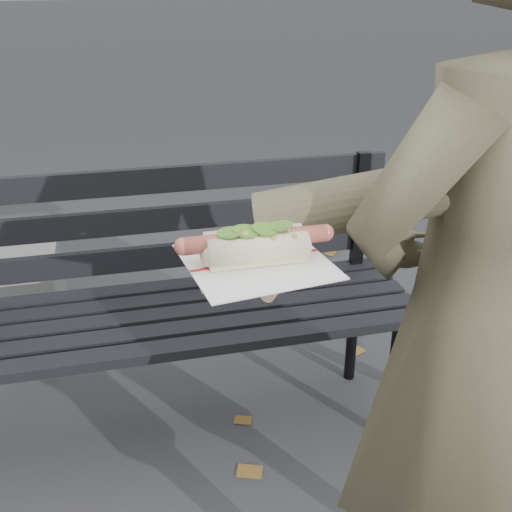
{
  "coord_description": "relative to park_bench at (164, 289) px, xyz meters",
  "views": [
    {
      "loc": [
        -0.18,
        -0.77,
        1.4
      ],
      "look_at": [
        -0.01,
        -0.04,
        1.05
      ],
      "focal_mm": 42.0,
      "sensor_mm": 36.0,
      "label": 1
    }
  ],
  "objects": [
    {
      "name": "fallen_leaves",
      "position": [
        0.26,
        -0.37,
        -0.52
      ],
      "size": [
        4.6,
        3.03,
        0.0
      ],
      "color": "brown",
      "rests_on": "ground"
    },
    {
      "name": "park_bench",
      "position": [
        0.0,
        0.0,
        0.0
      ],
      "size": [
        1.5,
        0.44,
        0.88
      ],
      "color": "black",
      "rests_on": "ground"
    },
    {
      "name": "held_hotdog",
      "position": [
        0.28,
        -0.86,
        0.56
      ],
      "size": [
        0.64,
        0.3,
        0.2
      ],
      "color": "#443F2D"
    },
    {
      "name": "person",
      "position": [
        0.5,
        -0.84,
        0.29
      ],
      "size": [
        0.68,
        0.53,
        1.63
      ],
      "primitive_type": "imported",
      "rotation": [
        0.0,
        0.0,
        3.4
      ],
      "color": "#443F2D",
      "rests_on": "ground"
    }
  ]
}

